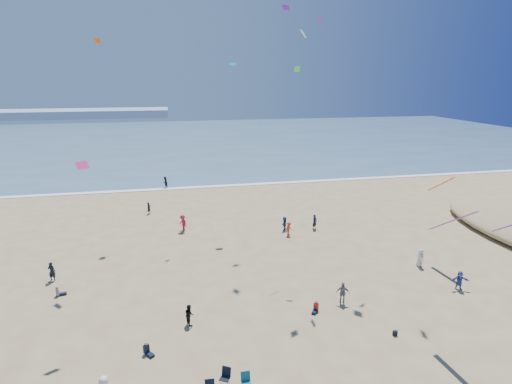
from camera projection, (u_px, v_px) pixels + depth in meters
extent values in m
cube|color=#476B84|center=(185.00, 140.00, 109.06)|extent=(220.00, 100.00, 0.06)
cube|color=white|center=(196.00, 187.00, 61.98)|extent=(220.00, 1.20, 0.08)
cube|color=#7A8EA8|center=(34.00, 114.00, 167.65)|extent=(110.00, 20.00, 3.20)
imported|color=black|center=(189.00, 314.00, 27.50)|extent=(0.78, 0.87, 1.48)
imported|color=navy|center=(285.00, 223.00, 44.62)|extent=(1.03, 1.48, 1.54)
imported|color=#BD401B|center=(289.00, 229.00, 43.13)|extent=(1.07, 1.02, 1.46)
imported|color=#AC1839|center=(183.00, 223.00, 44.26)|extent=(1.20, 1.38, 1.85)
imported|color=gray|center=(343.00, 293.00, 30.06)|extent=(1.08, 0.75, 1.70)
imported|color=black|center=(149.00, 208.00, 49.85)|extent=(0.63, 0.66, 1.53)
imported|color=black|center=(315.00, 222.00, 44.79)|extent=(0.74, 0.67, 1.71)
imported|color=#375298|center=(460.00, 280.00, 32.07)|extent=(1.51, 0.77, 1.55)
imported|color=black|center=(165.00, 182.00, 61.59)|extent=(1.04, 1.08, 1.76)
imported|color=silver|center=(420.00, 258.00, 35.95)|extent=(0.64, 0.87, 1.64)
imported|color=black|center=(52.00, 271.00, 33.41)|extent=(0.69, 0.53, 1.68)
cube|color=black|center=(395.00, 333.00, 26.42)|extent=(0.28, 0.18, 0.34)
cube|color=white|center=(303.00, 34.00, 31.20)|extent=(0.54, 0.65, 0.60)
cube|color=#D6236B|center=(82.00, 165.00, 25.71)|extent=(0.87, 0.76, 0.45)
cube|color=purple|center=(320.00, 20.00, 32.60)|extent=(0.18, 0.79, 0.47)
cube|color=green|center=(297.00, 69.00, 34.51)|extent=(0.61, 0.59, 0.48)
cube|color=#DA4B05|center=(97.00, 41.00, 34.35)|extent=(0.71, 0.76, 0.44)
cube|color=purple|center=(286.00, 8.00, 36.81)|extent=(0.84, 0.59, 0.47)
cube|color=#07CBD6|center=(232.00, 64.00, 43.89)|extent=(0.69, 0.38, 0.28)
cube|color=#7D238F|center=(452.00, 221.00, 24.52)|extent=(0.35, 3.14, 2.21)
cube|color=#F54E19|center=(441.00, 184.00, 36.04)|extent=(0.35, 2.64, 1.87)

